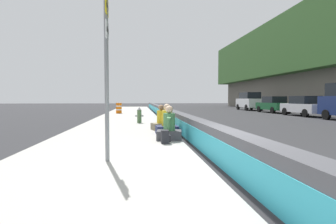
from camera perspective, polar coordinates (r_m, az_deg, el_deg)
name	(u,v)px	position (r m, az deg, el deg)	size (l,w,h in m)	color
ground_plane	(228,170)	(5.90, 12.44, -11.89)	(160.00, 160.00, 0.00)	#2B2B2D
sidewalk_strip	(98,171)	(5.65, -14.57, -11.86)	(80.00, 4.40, 0.14)	#A8A59E
jersey_barrier	(228,150)	(5.81, 12.45, -7.84)	(76.00, 0.45, 0.85)	#47474C
route_sign_post	(107,65)	(6.02, -12.74, 9.62)	(0.44, 0.09, 3.60)	gray
fire_hydrant	(139,115)	(15.11, -6.03, -0.60)	(0.26, 0.46, 0.88)	#47663D
seated_person_foreground	(169,129)	(8.97, 0.25, -3.58)	(0.79, 0.89, 1.12)	#424247
seated_person_middle	(167,125)	(10.38, -0.23, -2.64)	(0.74, 0.86, 1.15)	#23284C
seated_person_rear	(161,122)	(11.73, -1.43, -2.12)	(0.82, 0.91, 1.08)	#706651
backpack	(165,137)	(8.24, -0.60, -5.24)	(0.32, 0.28, 0.40)	#232328
construction_barrel	(119,108)	(25.18, -10.28, 0.81)	(0.54, 0.54, 0.95)	orange
parked_car_fourth	(304,106)	(25.79, 26.69, 1.14)	(4.54, 2.03, 1.71)	silver
parked_car_midline	(273,104)	(30.63, 21.25, 1.48)	(4.55, 2.05, 1.71)	#145128
parked_car_far	(249,101)	(36.33, 16.69, 2.24)	(4.85, 2.17, 2.28)	silver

